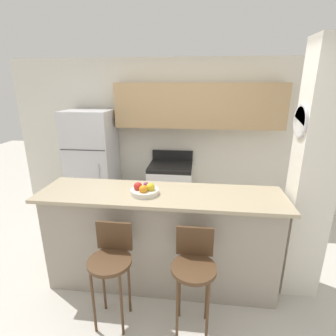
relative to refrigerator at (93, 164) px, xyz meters
name	(u,v)px	position (x,y,z in m)	size (l,w,h in m)	color
ground_plane	(161,280)	(1.37, -1.55, -0.88)	(14.00, 14.00, 0.00)	beige
wall_back	(185,126)	(1.51, 0.31, 0.62)	(5.60, 0.38, 2.55)	silver
pillar_right	(312,178)	(2.85, -1.45, 0.40)	(0.38, 0.32, 2.55)	silver
counter_bar	(161,239)	(1.37, -1.55, -0.33)	(2.52, 0.66, 1.09)	gray
refrigerator	(93,164)	(0.00, 0.00, 0.00)	(0.74, 0.67, 1.76)	silver
stove_range	(170,190)	(1.31, 0.01, -0.42)	(0.69, 0.65, 1.07)	white
bar_stool_left	(111,261)	(1.00, -2.10, -0.23)	(0.39, 0.39, 0.96)	#4C331E
bar_stool_right	(194,267)	(1.74, -2.10, -0.23)	(0.39, 0.39, 0.96)	#4C331E
fruit_bowl	(144,190)	(1.22, -1.60, 0.25)	(0.28, 0.28, 0.12)	silver
trash_bin	(126,209)	(0.59, -0.22, -0.69)	(0.28, 0.28, 0.38)	black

